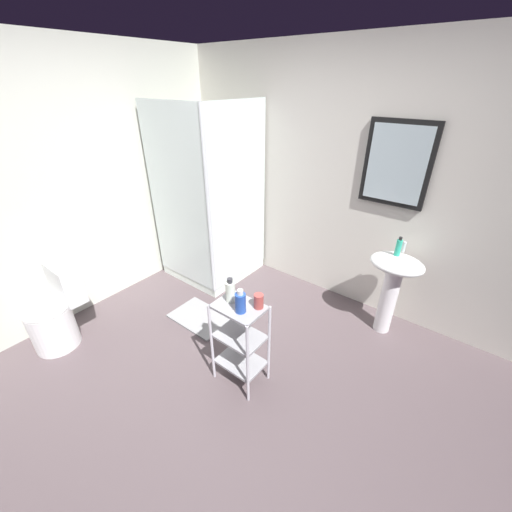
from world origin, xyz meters
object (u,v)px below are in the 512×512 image
(shower_stall, at_px, (212,241))
(bath_mat, at_px, (200,317))
(hand_soap_bottle, at_px, (398,247))
(rinse_cup, at_px, (259,301))
(toilet, at_px, (56,315))
(pedestal_sink, at_px, (393,279))
(lotion_bottle_white, at_px, (230,291))
(shampoo_bottle_blue, at_px, (240,302))
(storage_cart, at_px, (240,338))

(shower_stall, bearing_deg, bath_mat, -55.77)
(hand_soap_bottle, xyz_separation_m, rinse_cup, (-0.57, -1.25, -0.09))
(shower_stall, distance_m, toilet, 1.73)
(bath_mat, bearing_deg, pedestal_sink, 33.01)
(lotion_bottle_white, relative_size, bath_mat, 0.32)
(toilet, distance_m, rinse_cup, 1.93)
(hand_soap_bottle, distance_m, bath_mat, 2.01)
(shampoo_bottle_blue, bearing_deg, toilet, -157.93)
(shampoo_bottle_blue, xyz_separation_m, rinse_cup, (0.07, 0.11, -0.03))
(hand_soap_bottle, height_order, rinse_cup, hand_soap_bottle)
(pedestal_sink, xyz_separation_m, lotion_bottle_white, (-0.80, -1.29, 0.25))
(toilet, height_order, shampoo_bottle_blue, shampoo_bottle_blue)
(rinse_cup, distance_m, bath_mat, 1.24)
(hand_soap_bottle, height_order, shampoo_bottle_blue, hand_soap_bottle)
(shampoo_bottle_blue, bearing_deg, shower_stall, 142.03)
(toilet, xyz_separation_m, shampoo_bottle_blue, (1.63, 0.66, 0.51))
(hand_soap_bottle, xyz_separation_m, bath_mat, (-1.50, -1.02, -0.88))
(storage_cart, xyz_separation_m, rinse_cup, (0.12, 0.07, 0.36))
(storage_cart, bearing_deg, shower_stall, 142.04)
(pedestal_sink, height_order, lotion_bottle_white, lotion_bottle_white)
(pedestal_sink, relative_size, hand_soap_bottle, 4.60)
(hand_soap_bottle, bearing_deg, pedestal_sink, -45.14)
(pedestal_sink, height_order, rinse_cup, rinse_cup)
(toilet, relative_size, hand_soap_bottle, 4.32)
(storage_cart, distance_m, hand_soap_bottle, 1.56)
(rinse_cup, bearing_deg, shower_stall, 146.56)
(shampoo_bottle_blue, bearing_deg, pedestal_sink, 63.51)
(hand_soap_bottle, bearing_deg, toilet, -138.30)
(hand_soap_bottle, distance_m, lotion_bottle_white, 1.53)
(shower_stall, height_order, hand_soap_bottle, shower_stall)
(pedestal_sink, relative_size, rinse_cup, 7.41)
(toilet, height_order, rinse_cup, rinse_cup)
(lotion_bottle_white, bearing_deg, storage_cart, -7.42)
(rinse_cup, height_order, bath_mat, rinse_cup)
(hand_soap_bottle, relative_size, lotion_bottle_white, 0.91)
(storage_cart, relative_size, bath_mat, 1.23)
(shower_stall, distance_m, shampoo_bottle_blue, 1.73)
(shampoo_bottle_blue, distance_m, rinse_cup, 0.14)
(pedestal_sink, distance_m, lotion_bottle_white, 1.54)
(storage_cart, xyz_separation_m, hand_soap_bottle, (0.69, 1.32, 0.45))
(shampoo_bottle_blue, xyz_separation_m, bath_mat, (-0.86, 0.34, -0.81))
(shower_stall, distance_m, lotion_bottle_white, 1.60)
(shower_stall, bearing_deg, pedestal_sink, 8.35)
(shampoo_bottle_blue, relative_size, bath_mat, 0.30)
(lotion_bottle_white, bearing_deg, bath_mat, 157.84)
(shower_stall, relative_size, pedestal_sink, 2.47)
(shower_stall, bearing_deg, rinse_cup, -33.44)
(shower_stall, relative_size, hand_soap_bottle, 11.36)
(storage_cart, bearing_deg, rinse_cup, 32.00)
(toilet, bearing_deg, shower_stall, 80.22)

